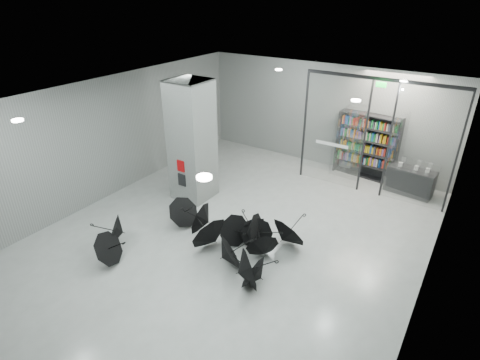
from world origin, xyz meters
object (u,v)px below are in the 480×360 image
Objects in this scene: bookshelf at (367,146)px; shop_counter at (410,181)px; column at (192,141)px; umbrella_cluster at (220,243)px.

bookshelf is 1.56× the size of shop_counter.
column is 2.58× the size of shop_counter.
umbrella_cluster is at bearing -39.27° from column.
bookshelf is at bearing 47.13° from column.
bookshelf is 2.00m from shop_counter.
column is at bearing -139.51° from shop_counter.
shop_counter is at bearing -9.90° from bookshelf.
shop_counter is at bearing 60.70° from umbrella_cluster.
umbrella_cluster reaches higher than shop_counter.
shop_counter is (1.78, -0.54, -0.75)m from bookshelf.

